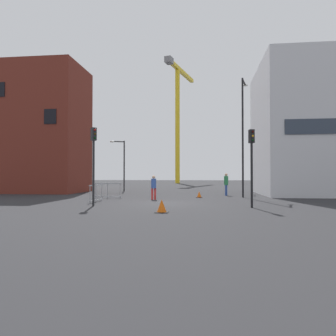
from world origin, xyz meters
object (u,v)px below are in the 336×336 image
at_px(construction_crane, 178,107).
at_px(streetlamp_short, 122,161).
at_px(traffic_light_far, 94,154).
at_px(pedestrian_walking, 154,186).
at_px(pedestrian_waiting, 226,182).
at_px(traffic_cone_on_verge, 199,195).
at_px(traffic_light_verge, 252,155).
at_px(traffic_cone_striped, 162,206).
at_px(streetlamp_tall, 243,129).

height_order(construction_crane, streetlamp_short, construction_crane).
relative_size(traffic_light_far, pedestrian_walking, 2.60).
distance_m(streetlamp_short, pedestrian_waiting, 11.88).
bearing_deg(traffic_cone_on_verge, streetlamp_short, 134.16).
relative_size(construction_crane, streetlamp_short, 4.51).
distance_m(traffic_light_verge, traffic_cone_on_verge, 7.97).
relative_size(pedestrian_walking, traffic_cone_striped, 2.76).
xyz_separation_m(construction_crane, streetlamp_short, (-3.08, -31.19, -12.06)).
height_order(traffic_light_far, pedestrian_walking, traffic_light_far).
distance_m(streetlamp_short, pedestrian_walking, 12.02).
xyz_separation_m(traffic_light_far, traffic_light_verge, (8.44, 0.07, -0.14)).
height_order(construction_crane, pedestrian_walking, construction_crane).
distance_m(construction_crane, traffic_cone_on_verge, 42.55).
height_order(pedestrian_walking, traffic_cone_on_verge, pedestrian_walking).
height_order(streetlamp_short, pedestrian_waiting, streetlamp_short).
xyz_separation_m(streetlamp_short, traffic_light_verge, (10.92, -15.33, -0.44)).
relative_size(traffic_light_verge, pedestrian_waiting, 2.23).
bearing_deg(traffic_light_verge, streetlamp_tall, 86.69).
bearing_deg(pedestrian_walking, traffic_cone_on_verge, 37.98).
xyz_separation_m(streetlamp_tall, traffic_cone_striped, (-4.78, -10.47, -4.91)).
distance_m(streetlamp_short, traffic_cone_striped, 19.40).
distance_m(streetlamp_short, traffic_light_verge, 18.83).
bearing_deg(streetlamp_tall, streetlamp_short, 146.43).
bearing_deg(traffic_light_far, traffic_cone_on_verge, 51.72).
distance_m(streetlamp_tall, pedestrian_walking, 8.25).
relative_size(traffic_light_verge, pedestrian_walking, 2.46).
relative_size(streetlamp_tall, pedestrian_walking, 5.47).
relative_size(streetlamp_tall, traffic_light_far, 2.11).
bearing_deg(traffic_light_verge, traffic_cone_striped, -148.17).
bearing_deg(construction_crane, pedestrian_walking, -87.33).
xyz_separation_m(traffic_light_far, pedestrian_walking, (2.55, 4.71, -1.90)).
distance_m(construction_crane, traffic_light_far, 48.21).
height_order(traffic_light_verge, pedestrian_waiting, traffic_light_verge).
bearing_deg(pedestrian_walking, traffic_cone_striped, -77.97).
bearing_deg(streetlamp_short, traffic_cone_striped, -69.89).
bearing_deg(traffic_cone_striped, traffic_cone_on_verge, 81.34).
xyz_separation_m(streetlamp_short, traffic_cone_striped, (6.60, -18.02, -2.88)).
bearing_deg(traffic_cone_striped, pedestrian_waiting, 73.65).
relative_size(streetlamp_short, pedestrian_walking, 3.16).
xyz_separation_m(streetlamp_tall, traffic_light_far, (-8.89, -7.85, -2.34)).
bearing_deg(pedestrian_waiting, traffic_light_verge, -85.77).
height_order(traffic_light_far, pedestrian_waiting, traffic_light_far).
height_order(streetlamp_short, traffic_light_far, streetlamp_short).
xyz_separation_m(construction_crane, traffic_light_verge, (7.84, -46.52, -12.50)).
bearing_deg(traffic_cone_on_verge, pedestrian_waiting, 50.84).
bearing_deg(construction_crane, traffic_cone_on_verge, -82.79).
bearing_deg(construction_crane, pedestrian_waiting, -79.05).
height_order(streetlamp_tall, traffic_cone_striped, streetlamp_tall).
bearing_deg(pedestrian_walking, construction_crane, 92.67).
bearing_deg(streetlamp_tall, traffic_cone_striped, -114.53).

